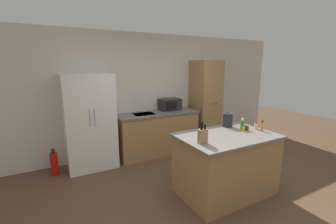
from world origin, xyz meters
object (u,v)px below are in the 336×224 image
at_px(spice_bottle_pale_salt, 256,126).
at_px(fire_extinguisher, 54,164).
at_px(pantry_cabinet, 205,103).
at_px(microwave, 170,104).
at_px(refrigerator, 90,122).
at_px(spice_bottle_green_herb, 244,128).
at_px(kettle, 228,120).
at_px(spice_bottle_amber_oil, 262,126).
at_px(spice_bottle_short_red, 242,124).
at_px(knife_block, 203,136).
at_px(spice_bottle_tall_dark, 247,128).

height_order(spice_bottle_pale_salt, fire_extinguisher, spice_bottle_pale_salt).
xyz_separation_m(pantry_cabinet, microwave, (-0.91, 0.12, 0.04)).
bearing_deg(microwave, refrigerator, -175.94).
relative_size(spice_bottle_green_herb, fire_extinguisher, 0.21).
bearing_deg(fire_extinguisher, kettle, -30.47).
relative_size(pantry_cabinet, microwave, 4.43).
xyz_separation_m(pantry_cabinet, spice_bottle_pale_salt, (-0.46, -1.91, -0.03)).
xyz_separation_m(spice_bottle_amber_oil, spice_bottle_pale_salt, (-0.00, 0.11, -0.02)).
bearing_deg(spice_bottle_amber_oil, refrigerator, 137.84).
relative_size(refrigerator, microwave, 3.88).
relative_size(pantry_cabinet, fire_extinguisher, 4.19).
relative_size(microwave, spice_bottle_short_red, 2.65).
bearing_deg(spice_bottle_pale_salt, knife_block, -173.71).
bearing_deg(knife_block, microwave, 71.83).
bearing_deg(fire_extinguisher, knife_block, -48.93).
bearing_deg(kettle, spice_bottle_tall_dark, -71.99).
height_order(refrigerator, pantry_cabinet, pantry_cabinet).
relative_size(spice_bottle_amber_oil, spice_bottle_green_herb, 1.64).
xyz_separation_m(spice_bottle_green_herb, spice_bottle_pale_salt, (0.26, -0.01, 0.01)).
bearing_deg(spice_bottle_green_herb, spice_bottle_short_red, 52.96).
bearing_deg(knife_block, fire_extinguisher, 131.07).
distance_m(spice_bottle_pale_salt, kettle, 0.45).
distance_m(microwave, fire_extinguisher, 2.59).
bearing_deg(spice_bottle_green_herb, refrigerator, 135.91).
height_order(refrigerator, spice_bottle_pale_salt, refrigerator).
bearing_deg(knife_block, spice_bottle_green_herb, 8.80).
bearing_deg(spice_bottle_tall_dark, fire_extinguisher, 145.64).
bearing_deg(spice_bottle_tall_dark, refrigerator, 137.12).
distance_m(spice_bottle_tall_dark, fire_extinguisher, 3.36).
bearing_deg(knife_block, spice_bottle_pale_salt, 6.29).
distance_m(microwave, spice_bottle_green_herb, 2.03).
height_order(spice_bottle_green_herb, kettle, kettle).
height_order(refrigerator, fire_extinguisher, refrigerator).
distance_m(refrigerator, spice_bottle_amber_oil, 3.01).
bearing_deg(spice_bottle_pale_salt, spice_bottle_short_red, 151.28).
bearing_deg(kettle, spice_bottle_short_red, -67.03).
bearing_deg(pantry_cabinet, kettle, -115.55).
bearing_deg(knife_block, pantry_cabinet, 51.60).
bearing_deg(spice_bottle_short_red, kettle, 112.97).
relative_size(spice_bottle_tall_dark, spice_bottle_pale_salt, 0.78).
distance_m(pantry_cabinet, knife_block, 2.60).
distance_m(microwave, spice_bottle_pale_salt, 2.08).
relative_size(knife_block, spice_bottle_amber_oil, 1.75).
relative_size(refrigerator, pantry_cabinet, 0.88).
relative_size(spice_bottle_short_red, spice_bottle_amber_oil, 1.04).
bearing_deg(spice_bottle_green_herb, pantry_cabinet, 69.03).
bearing_deg(spice_bottle_amber_oil, pantry_cabinet, 77.17).
bearing_deg(kettle, spice_bottle_green_herb, -85.51).
xyz_separation_m(microwave, spice_bottle_pale_salt, (0.44, -2.04, -0.07)).
height_order(refrigerator, spice_bottle_tall_dark, refrigerator).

